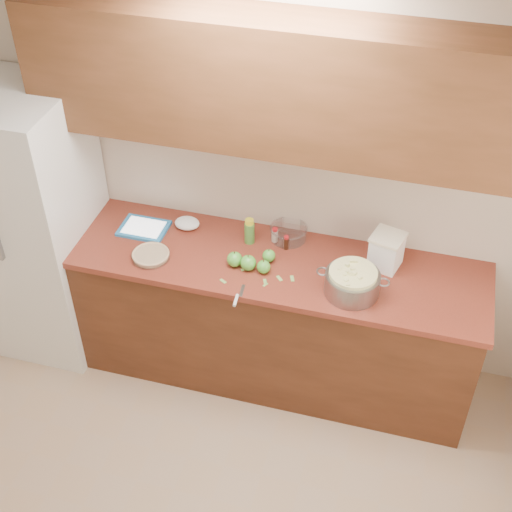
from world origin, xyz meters
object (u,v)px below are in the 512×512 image
(pie, at_px, (151,255))
(flour_canister, at_px, (386,251))
(tablet, at_px, (144,228))
(colander, at_px, (352,282))

(pie, bearing_deg, flour_canister, 12.51)
(flour_canister, relative_size, tablet, 0.75)
(colander, bearing_deg, tablet, 170.52)
(pie, distance_m, flour_canister, 1.35)
(colander, height_order, flour_canister, flour_canister)
(flour_canister, bearing_deg, pie, -167.49)
(colander, distance_m, tablet, 1.33)
(colander, xyz_separation_m, tablet, (-1.31, 0.22, -0.06))
(colander, xyz_separation_m, flour_canister, (0.15, 0.27, 0.04))
(tablet, bearing_deg, flour_canister, 2.57)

